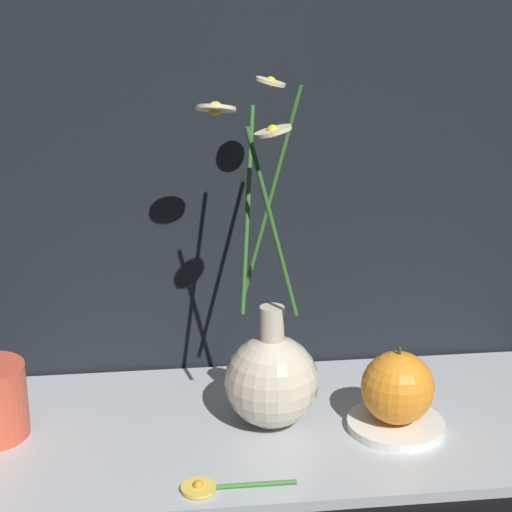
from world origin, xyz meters
name	(u,v)px	position (x,y,z in m)	size (l,w,h in m)	color
ground_plane	(249,434)	(0.00, 0.00, 0.00)	(6.00, 6.00, 0.00)	black
shelf	(249,429)	(0.00, 0.00, 0.01)	(0.77, 0.32, 0.01)	#B2B7BC
vase_with_flowers	(271,372)	(0.03, 0.00, 0.08)	(0.14, 0.15, 0.39)	beige
saucer_plate	(396,424)	(0.17, -0.03, 0.02)	(0.11, 0.11, 0.01)	white
orange_fruit	(398,388)	(0.17, -0.03, 0.06)	(0.08, 0.08, 0.09)	orange
loose_daisy	(212,487)	(-0.05, -0.13, 0.02)	(0.12, 0.04, 0.01)	#3D7A33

